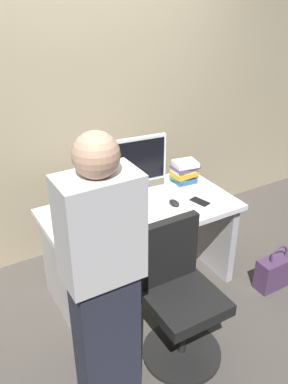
{
  "coord_description": "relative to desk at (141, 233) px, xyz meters",
  "views": [
    {
      "loc": [
        -1.29,
        -2.27,
        2.25
      ],
      "look_at": [
        0.0,
        -0.05,
        0.87
      ],
      "focal_mm": 38.76,
      "sensor_mm": 36.0,
      "label": 1
    }
  ],
  "objects": [
    {
      "name": "ground_plane",
      "position": [
        0.0,
        0.0,
        -0.5
      ],
      "size": [
        9.0,
        9.0,
        0.0
      ],
      "primitive_type": "plane",
      "color": "#4C4742"
    },
    {
      "name": "wall_back",
      "position": [
        0.0,
        0.84,
        1.0
      ],
      "size": [
        6.4,
        0.1,
        3.0
      ],
      "primitive_type": "cube",
      "color": "tan",
      "rests_on": "ground"
    },
    {
      "name": "desk",
      "position": [
        0.0,
        0.0,
        0.0
      ],
      "size": [
        1.4,
        0.75,
        0.72
      ],
      "color": "white",
      "rests_on": "ground"
    },
    {
      "name": "office_chair",
      "position": [
        -0.11,
        -0.68,
        -0.07
      ],
      "size": [
        0.52,
        0.52,
        0.94
      ],
      "color": "black",
      "rests_on": "ground"
    },
    {
      "name": "person_at_desk",
      "position": [
        -0.62,
        -0.7,
        0.34
      ],
      "size": [
        0.4,
        0.24,
        1.64
      ],
      "color": "#262838",
      "rests_on": "ground"
    },
    {
      "name": "monitor",
      "position": [
        0.05,
        0.21,
        0.48
      ],
      "size": [
        0.54,
        0.16,
        0.46
      ],
      "color": "silver",
      "rests_on": "desk"
    },
    {
      "name": "keyboard",
      "position": [
        -0.08,
        -0.09,
        0.23
      ],
      "size": [
        0.43,
        0.13,
        0.02
      ],
      "primitive_type": "cube",
      "rotation": [
        0.0,
        0.0,
        -0.0
      ],
      "color": "white",
      "rests_on": "desk"
    },
    {
      "name": "mouse",
      "position": [
        0.23,
        -0.09,
        0.24
      ],
      "size": [
        0.06,
        0.1,
        0.03
      ],
      "primitive_type": "ellipsoid",
      "color": "black",
      "rests_on": "desk"
    },
    {
      "name": "cup_near_keyboard",
      "position": [
        -0.45,
        -0.19,
        0.28
      ],
      "size": [
        0.07,
        0.07,
        0.1
      ],
      "primitive_type": "cylinder",
      "color": "#3372B2",
      "rests_on": "desk"
    },
    {
      "name": "book_stack",
      "position": [
        0.51,
        0.18,
        0.32
      ],
      "size": [
        0.22,
        0.18,
        0.19
      ],
      "color": "#3359A5",
      "rests_on": "desk"
    },
    {
      "name": "cell_phone",
      "position": [
        0.42,
        -0.15,
        0.23
      ],
      "size": [
        0.1,
        0.16,
        0.01
      ],
      "primitive_type": "cube",
      "rotation": [
        0.0,
        0.0,
        0.26
      ],
      "color": "black",
      "rests_on": "desk"
    },
    {
      "name": "handbag",
      "position": [
        0.93,
        -0.54,
        -0.36
      ],
      "size": [
        0.34,
        0.14,
        0.38
      ],
      "color": "#4C3356",
      "rests_on": "ground"
    }
  ]
}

